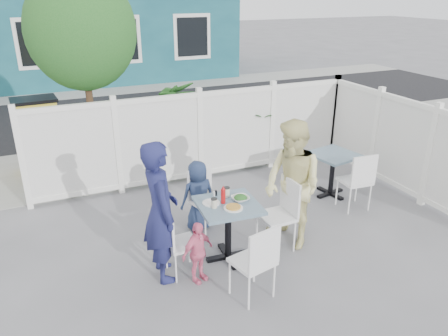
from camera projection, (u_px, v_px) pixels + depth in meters
name	position (u px, v px, depth m)	size (l,w,h in m)	color
ground	(257.00, 244.00, 5.96)	(80.00, 80.00, 0.00)	slate
near_sidewalk	(173.00, 154.00, 9.18)	(24.00, 2.60, 0.01)	gray
street	(133.00, 112.00, 12.31)	(24.00, 5.00, 0.01)	black
far_sidewalk	(112.00, 90.00, 14.93)	(24.00, 1.60, 0.01)	gray
fence_back	(200.00, 138.00, 7.73)	(5.86, 0.08, 1.60)	white
fence_right	(400.00, 147.00, 7.29)	(0.08, 3.66, 1.60)	white
tree	(81.00, 31.00, 7.17)	(1.80, 1.62, 3.59)	#382316
utility_cabinet	(40.00, 137.00, 8.16)	(0.72, 0.52, 1.34)	gold
potted_shrub_a	(174.00, 126.00, 8.21)	(0.94, 0.94, 1.69)	#1C541C
potted_shrub_b	(247.00, 124.00, 8.72)	(1.29, 1.12, 1.43)	#1C541C
main_table	(228.00, 216.00, 5.44)	(0.79, 0.79, 0.78)	#435571
spare_table	(333.00, 163.00, 7.19)	(0.81, 0.81, 0.74)	#435571
chair_left	(176.00, 239.00, 5.17)	(0.39, 0.40, 0.84)	white
chair_right	(282.00, 209.00, 5.72)	(0.43, 0.45, 0.97)	white
chair_back	(204.00, 195.00, 6.19)	(0.51, 0.50, 0.91)	white
chair_near	(257.00, 258.00, 4.72)	(0.50, 0.49, 0.93)	white
chair_spare	(359.00, 178.00, 6.69)	(0.46, 0.45, 0.95)	white
man	(161.00, 212.00, 5.02)	(0.63, 0.41, 1.72)	#1B1E4F
woman	(292.00, 185.00, 5.69)	(0.84, 0.65, 1.73)	#E0D14E
boy	(198.00, 196.00, 6.19)	(0.50, 0.33, 1.03)	#1F2E4F
toddler	(198.00, 252.00, 5.09)	(0.46, 0.19, 0.78)	pink
plate_main	(233.00, 208.00, 5.26)	(0.24, 0.24, 0.01)	white
plate_side	(211.00, 203.00, 5.38)	(0.22, 0.22, 0.01)	white
salad_bowl	(241.00, 199.00, 5.45)	(0.22, 0.22, 0.05)	white
coffee_cup_a	(214.00, 203.00, 5.26)	(0.07, 0.07, 0.11)	beige
coffee_cup_b	(227.00, 192.00, 5.54)	(0.08, 0.08, 0.12)	beige
ketchup_bottle	(223.00, 196.00, 5.36)	(0.06, 0.06, 0.19)	#AC0F12
salt_shaker	(214.00, 194.00, 5.56)	(0.03, 0.03, 0.06)	white
pepper_shaker	(216.00, 193.00, 5.57)	(0.03, 0.03, 0.07)	black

